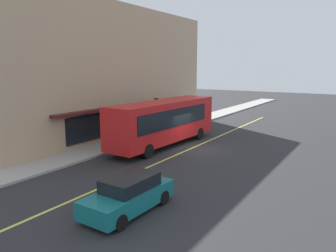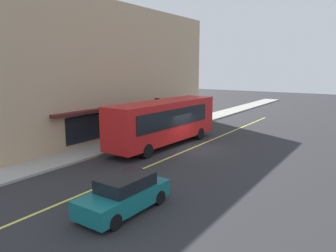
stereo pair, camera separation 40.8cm
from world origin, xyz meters
TOP-DOWN VIEW (x-y plane):
  - ground at (0.00, 0.00)m, footprint 120.00×120.00m
  - sidewalk at (0.00, 5.51)m, footprint 80.00×2.59m
  - lane_centre_stripe at (0.00, 0.00)m, footprint 36.00×0.16m
  - storefront_building at (1.15, 11.57)m, footprint 24.69×10.16m
  - bus at (-0.54, 2.19)m, footprint 11.21×2.90m
  - traffic_light at (2.36, 4.92)m, footprint 0.30×0.52m
  - car_teal at (-11.11, -2.94)m, footprint 4.34×1.93m
  - pedestrian_waiting at (8.48, 5.01)m, footprint 0.34×0.34m

SIDE VIEW (x-z plane):
  - ground at x=0.00m, z-range 0.00..0.00m
  - lane_centre_stripe at x=0.00m, z-range 0.00..0.01m
  - sidewalk at x=0.00m, z-range 0.00..0.15m
  - car_teal at x=-11.11m, z-range -0.02..1.50m
  - pedestrian_waiting at x=8.48m, z-range 0.32..2.03m
  - bus at x=-0.54m, z-range 0.24..3.74m
  - traffic_light at x=2.36m, z-range 0.93..4.13m
  - storefront_building at x=1.15m, z-range -0.01..11.30m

